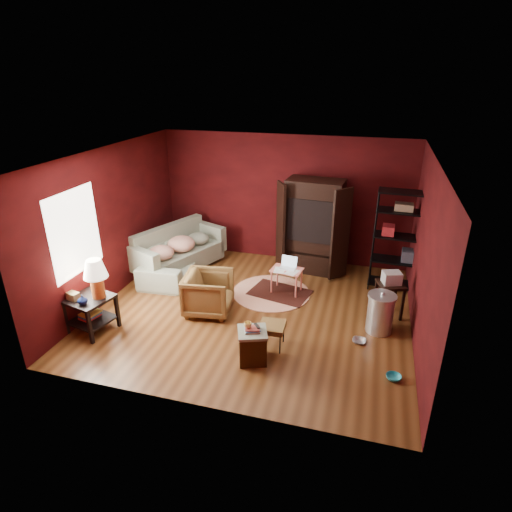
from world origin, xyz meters
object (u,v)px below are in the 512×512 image
at_px(sofa, 177,251).
at_px(laptop_desk, 287,272).
at_px(wire_shelving, 400,237).
at_px(hamper, 252,345).
at_px(armchair, 208,291).
at_px(tv_armoire, 313,225).
at_px(side_table, 93,289).

bearing_deg(sofa, laptop_desk, -101.90).
bearing_deg(wire_shelving, hamper, -122.31).
bearing_deg(hamper, armchair, 135.00).
distance_m(armchair, laptop_desk, 1.63).
bearing_deg(wire_shelving, tv_armoire, 169.23).
bearing_deg(tv_armoire, laptop_desk, -99.55).
relative_size(laptop_desk, wire_shelving, 0.36).
relative_size(hamper, laptop_desk, 0.83).
height_order(side_table, laptop_desk, side_table).
xyz_separation_m(side_table, wire_shelving, (4.81, 2.87, 0.33)).
bearing_deg(tv_armoire, hamper, -90.57).
bearing_deg(side_table, laptop_desk, 37.70).
xyz_separation_m(sofa, wire_shelving, (4.52, 0.37, 0.64)).
relative_size(armchair, hamper, 1.39).
xyz_separation_m(side_table, hamper, (2.73, -0.11, -0.50)).
relative_size(sofa, hamper, 3.89).
bearing_deg(side_table, wire_shelving, 30.82).
relative_size(armchair, laptop_desk, 1.15).
height_order(sofa, side_table, side_table).
bearing_deg(laptop_desk, wire_shelving, 27.38).
bearing_deg(tv_armoire, side_table, -127.87).
height_order(sofa, armchair, sofa).
bearing_deg(hamper, tv_armoire, 84.17).
relative_size(armchair, side_table, 0.65).
height_order(side_table, wire_shelving, wire_shelving).
bearing_deg(armchair, tv_armoire, -41.89).
distance_m(sofa, wire_shelving, 4.58).
bearing_deg(side_table, sofa, 83.28).
distance_m(tv_armoire, wire_shelving, 1.78).
distance_m(sofa, armchair, 1.95).
bearing_deg(tv_armoire, wire_shelving, -8.15).
height_order(armchair, hamper, armchair).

